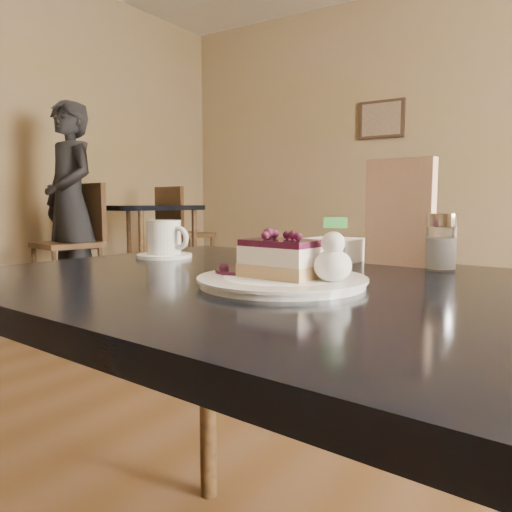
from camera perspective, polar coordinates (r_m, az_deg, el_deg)
The scene contains 11 objects.
main_table at distance 0.79m, azimuth 4.92°, elevation -8.16°, with size 1.17×0.84×0.70m.
dessert_plate at distance 0.73m, azimuth 2.99°, elevation -2.92°, with size 0.24×0.24×0.01m, color white.
cheesecake_slice at distance 0.73m, azimuth 3.01°, elevation -0.33°, with size 0.12×0.09×0.06m.
whipped_cream at distance 0.70m, azimuth 8.77°, elevation -1.07°, with size 0.05×0.05×0.05m.
berry_sauce at distance 0.78m, azimuth -1.97°, elevation -1.74°, with size 0.07×0.07×0.01m, color black.
coffee_set at distance 1.11m, azimuth -10.36°, elevation 1.69°, with size 0.13×0.12×0.08m.
menu_card at distance 1.00m, azimuth 16.11°, elevation 4.81°, with size 0.13×0.03×0.20m, color white.
sugar_shaker at distance 0.95m, azimuth 20.42°, elevation 1.60°, with size 0.06×0.06×0.10m.
napkin_stack at distance 1.05m, azimuth 8.88°, elevation 0.73°, with size 0.11×0.11×0.05m, color white.
bg_table_far_left at distance 4.83m, azimuth -13.59°, elevation -2.84°, with size 1.19×1.91×1.27m.
patron at distance 4.34m, azimuth -20.49°, elevation 5.76°, with size 0.59×0.39×1.63m, color black.
Camera 1 is at (0.37, -0.36, 0.82)m, focal length 35.00 mm.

